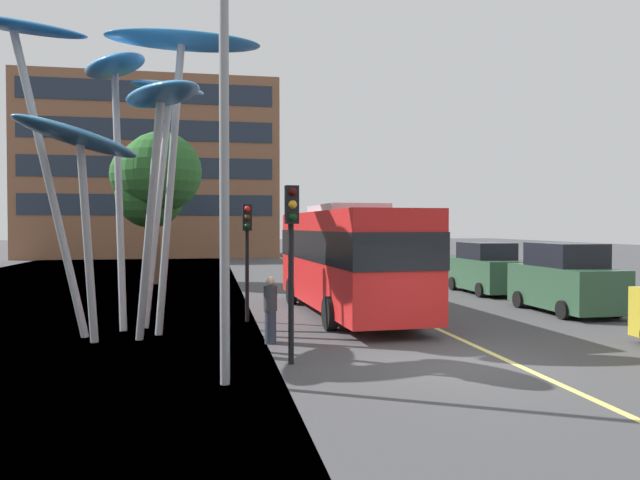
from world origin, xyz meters
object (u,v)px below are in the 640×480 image
traffic_light_kerb_near (292,236)px  car_parked_far (486,269)px  red_bus (347,255)px  street_lamp (240,96)px  traffic_light_kerb_far (247,237)px  pedestrian (270,310)px  leaf_sculpture (123,96)px  car_parked_mid (565,280)px

traffic_light_kerb_near → car_parked_far: (10.16, 11.88, -1.70)m
red_bus → traffic_light_kerb_near: size_ratio=2.70×
street_lamp → traffic_light_kerb_far: bearing=85.6°
traffic_light_kerb_far → street_lamp: (-0.55, -7.13, 2.73)m
street_lamp → pedestrian: (0.92, 3.68, -4.50)m
red_bus → pedestrian: size_ratio=6.10×
leaf_sculpture → street_lamp: street_lamp is taller
traffic_light_kerb_far → car_parked_far: bearing=29.4°
leaf_sculpture → car_parked_mid: size_ratio=1.94×
traffic_light_kerb_far → car_parked_mid: size_ratio=0.81×
red_bus → car_parked_far: 9.04m
leaf_sculpture → street_lamp: 6.61m
leaf_sculpture → traffic_light_kerb_far: 5.31m
leaf_sculpture → traffic_light_kerb_near: 7.11m
traffic_light_kerb_far → pedestrian: (0.37, -3.45, -1.77)m
red_bus → leaf_sculpture: bearing=-161.7°
traffic_light_kerb_near → car_parked_far: bearing=49.5°
car_parked_mid → car_parked_far: size_ratio=0.98×
red_bus → traffic_light_kerb_far: red_bus is taller
car_parked_mid → pedestrian: car_parked_mid is taller
leaf_sculpture → pedestrian: (3.78, -2.17, -5.63)m
red_bus → pedestrian: 5.43m
traffic_light_kerb_far → traffic_light_kerb_near: bearing=-84.3°
car_parked_far → pedestrian: 14.06m
car_parked_far → pedestrian: bearing=-137.5°
traffic_light_kerb_near → pedestrian: traffic_light_kerb_near is taller
traffic_light_kerb_far → car_parked_far: traffic_light_kerb_far is taller
leaf_sculpture → car_parked_far: leaf_sculpture is taller
traffic_light_kerb_far → pedestrian: 3.89m
red_bus → car_parked_far: (7.41, 5.09, -0.94)m
leaf_sculpture → street_lamp: (2.86, -5.84, -1.13)m
traffic_light_kerb_near → car_parked_far: traffic_light_kerb_near is taller
leaf_sculpture → car_parked_mid: leaf_sculpture is taller
traffic_light_kerb_far → pedestrian: bearing=-84.0°
car_parked_mid → street_lamp: size_ratio=0.52×
street_lamp → car_parked_far: bearing=49.4°
car_parked_far → street_lamp: 17.87m
traffic_light_kerb_near → traffic_light_kerb_far: traffic_light_kerb_near is taller
red_bus → car_parked_far: bearing=34.5°
traffic_light_kerb_near → car_parked_mid: traffic_light_kerb_near is taller
red_bus → traffic_light_kerb_far: (-3.33, -0.95, 0.62)m
red_bus → leaf_sculpture: (-6.74, -2.24, 4.48)m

